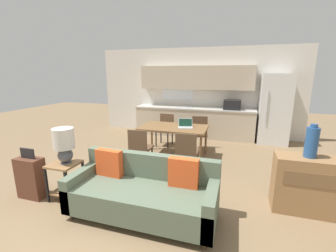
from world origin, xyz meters
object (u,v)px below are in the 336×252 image
(dining_chair_far_right, at_px, (199,131))
(laptop, at_px, (185,125))
(dining_chair_near_left, at_px, (140,146))
(credenza, at_px, (309,185))
(vase, at_px, (312,142))
(suitcase, at_px, (31,177))
(side_table, at_px, (65,175))
(dining_chair_near_right, at_px, (187,151))
(dining_chair_far_left, at_px, (165,128))
(couch, at_px, (144,192))
(table_lamp, at_px, (64,143))
(dining_table, at_px, (174,129))
(refrigerator, at_px, (274,109))

(dining_chair_far_right, bearing_deg, laptop, -112.80)
(dining_chair_far_right, bearing_deg, dining_chair_near_left, -129.18)
(credenza, bearing_deg, dining_chair_far_right, 130.57)
(vase, bearing_deg, suitcase, -167.63)
(side_table, distance_m, vase, 3.61)
(dining_chair_far_right, relative_size, dining_chair_near_right, 1.00)
(credenza, bearing_deg, dining_chair_far_left, 141.02)
(credenza, xyz_separation_m, vase, (-0.04, 0.02, 0.62))
(dining_chair_far_right, distance_m, dining_chair_near_left, 1.84)
(couch, distance_m, suitcase, 1.88)
(table_lamp, bearing_deg, suitcase, -165.49)
(dining_chair_near_left, height_order, suitcase, dining_chair_near_left)
(dining_chair_near_left, xyz_separation_m, dining_chair_near_right, (0.97, 0.03, 0.00))
(dining_chair_far_right, relative_size, laptop, 2.27)
(dining_chair_near_right, xyz_separation_m, suitcase, (-2.15, -1.56, -0.14))
(table_lamp, relative_size, laptop, 1.49)
(suitcase, bearing_deg, dining_chair_far_left, 69.57)
(dining_table, distance_m, dining_chair_near_left, 0.96)
(dining_table, relative_size, dining_chair_near_left, 1.79)
(couch, xyz_separation_m, side_table, (-1.34, 0.02, 0.05))
(dining_chair_far_left, height_order, suitcase, dining_chair_far_left)
(dining_chair_near_left, distance_m, suitcase, 1.94)
(dining_chair_far_left, xyz_separation_m, dining_chair_near_left, (-0.00, -1.65, 0.00))
(dining_chair_near_right, xyz_separation_m, laptop, (-0.21, 0.79, 0.31))
(credenza, bearing_deg, laptop, 144.96)
(dining_chair_near_left, bearing_deg, table_lamp, 64.81)
(dining_chair_near_right, bearing_deg, suitcase, 32.58)
(dining_chair_far_right, bearing_deg, refrigerator, 23.86)
(refrigerator, xyz_separation_m, side_table, (-3.47, -4.13, -0.57))
(dining_table, bearing_deg, dining_chair_near_right, -58.11)
(refrigerator, distance_m, side_table, 5.42)
(dining_chair_near_left, relative_size, laptop, 2.27)
(dining_table, bearing_deg, side_table, -116.90)
(credenza, bearing_deg, dining_table, 148.27)
(suitcase, bearing_deg, laptop, 50.49)
(dining_table, bearing_deg, dining_chair_far_right, 58.14)
(dining_chair_far_right, bearing_deg, suitcase, -132.47)
(suitcase, bearing_deg, refrigerator, 46.76)
(couch, bearing_deg, refrigerator, 62.84)
(couch, height_order, dining_chair_far_right, couch)
(refrigerator, bearing_deg, credenza, -89.14)
(credenza, relative_size, dining_chair_far_right, 1.10)
(side_table, height_order, vase, vase)
(dining_chair_near_right, distance_m, laptop, 0.88)
(dining_chair_far_right, bearing_deg, couch, -102.87)
(dining_chair_near_right, bearing_deg, table_lamp, 38.47)
(refrigerator, relative_size, dining_table, 1.27)
(dining_chair_near_right, height_order, suitcase, dining_chair_near_right)
(dining_chair_near_left, bearing_deg, laptop, -134.16)
(dining_table, distance_m, dining_chair_far_right, 0.92)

